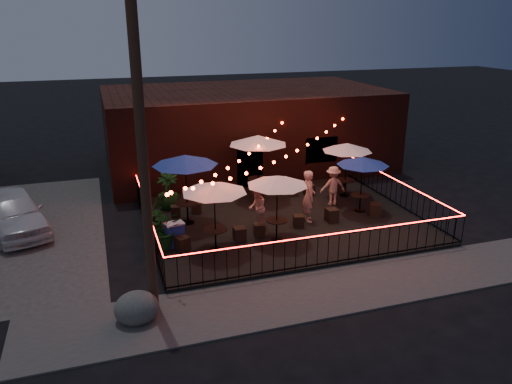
% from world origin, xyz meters
% --- Properties ---
extents(ground, '(110.00, 110.00, 0.00)m').
position_xyz_m(ground, '(0.00, 0.00, 0.00)').
color(ground, black).
rests_on(ground, ground).
extents(patio, '(10.00, 8.00, 0.15)m').
position_xyz_m(patio, '(0.00, 2.00, 0.07)').
color(patio, black).
rests_on(patio, ground).
extents(sidewalk, '(18.00, 2.50, 0.05)m').
position_xyz_m(sidewalk, '(0.00, -3.25, 0.03)').
color(sidewalk, '#3D3A38').
rests_on(sidewalk, ground).
extents(brick_building, '(14.00, 8.00, 4.00)m').
position_xyz_m(brick_building, '(1.00, 9.99, 2.00)').
color(brick_building, black).
rests_on(brick_building, ground).
extents(utility_pole, '(0.26, 0.26, 8.00)m').
position_xyz_m(utility_pole, '(-5.40, -2.60, 4.00)').
color(utility_pole, '#3A2417').
rests_on(utility_pole, ground).
extents(fence_front, '(10.00, 0.04, 1.04)m').
position_xyz_m(fence_front, '(0.00, -2.00, 0.66)').
color(fence_front, black).
rests_on(fence_front, patio).
extents(fence_left, '(0.04, 8.00, 1.04)m').
position_xyz_m(fence_left, '(-5.00, 2.00, 0.66)').
color(fence_left, black).
rests_on(fence_left, patio).
extents(fence_right, '(0.04, 8.00, 1.04)m').
position_xyz_m(fence_right, '(5.00, 2.00, 0.66)').
color(fence_right, black).
rests_on(fence_right, patio).
extents(festoon_lights, '(10.02, 8.72, 1.32)m').
position_xyz_m(festoon_lights, '(-1.01, 1.70, 2.52)').
color(festoon_lights, '#FF2E10').
rests_on(festoon_lights, ground).
extents(cafe_table_0, '(2.62, 2.62, 2.35)m').
position_xyz_m(cafe_table_0, '(-3.03, 0.15, 2.29)').
color(cafe_table_0, black).
rests_on(cafe_table_0, patio).
extents(cafe_table_1, '(2.68, 2.68, 2.62)m').
position_xyz_m(cafe_table_1, '(-3.48, 2.70, 2.55)').
color(cafe_table_1, black).
rests_on(cafe_table_1, patio).
extents(cafe_table_2, '(2.37, 2.37, 2.30)m').
position_xyz_m(cafe_table_2, '(-0.83, 0.30, 2.25)').
color(cafe_table_2, black).
rests_on(cafe_table_2, patio).
extents(cafe_table_3, '(2.56, 2.56, 2.70)m').
position_xyz_m(cafe_table_3, '(-0.09, 4.59, 2.62)').
color(cafe_table_3, black).
rests_on(cafe_table_3, patio).
extents(cafe_table_4, '(2.49, 2.49, 2.22)m').
position_xyz_m(cafe_table_4, '(3.23, 1.78, 2.18)').
color(cafe_table_4, black).
rests_on(cafe_table_4, patio).
extents(cafe_table_5, '(2.29, 2.29, 2.32)m').
position_xyz_m(cafe_table_5, '(3.51, 3.61, 2.27)').
color(cafe_table_5, black).
rests_on(cafe_table_5, patio).
extents(bistro_chair_0, '(0.53, 0.53, 0.48)m').
position_xyz_m(bistro_chair_0, '(-4.08, 0.43, 0.39)').
color(bistro_chair_0, black).
rests_on(bistro_chair_0, patio).
extents(bistro_chair_1, '(0.41, 0.41, 0.47)m').
position_xyz_m(bistro_chair_1, '(-2.08, 0.60, 0.39)').
color(bistro_chair_1, black).
rests_on(bistro_chair_1, patio).
extents(bistro_chair_2, '(0.39, 0.39, 0.42)m').
position_xyz_m(bistro_chair_2, '(-3.80, 3.50, 0.36)').
color(bistro_chair_2, black).
rests_on(bistro_chair_2, patio).
extents(bistro_chair_3, '(0.45, 0.45, 0.43)m').
position_xyz_m(bistro_chair_3, '(-2.96, 3.61, 0.36)').
color(bistro_chair_3, black).
rests_on(bistro_chair_3, patio).
extents(bistro_chair_4, '(0.43, 0.43, 0.43)m').
position_xyz_m(bistro_chair_4, '(-1.31, 0.78, 0.37)').
color(bistro_chair_4, black).
rests_on(bistro_chair_4, patio).
extents(bistro_chair_5, '(0.45, 0.45, 0.44)m').
position_xyz_m(bistro_chair_5, '(0.31, 1.09, 0.37)').
color(bistro_chair_5, black).
rests_on(bistro_chair_5, patio).
extents(bistro_chair_6, '(0.45, 0.45, 0.41)m').
position_xyz_m(bistro_chair_6, '(-0.36, 3.97, 0.36)').
color(bistro_chair_6, black).
rests_on(bistro_chair_6, patio).
extents(bistro_chair_7, '(0.41, 0.41, 0.46)m').
position_xyz_m(bistro_chair_7, '(1.41, 4.35, 0.38)').
color(bistro_chair_7, black).
rests_on(bistro_chair_7, patio).
extents(bistro_chair_8, '(0.43, 0.43, 0.50)m').
position_xyz_m(bistro_chair_8, '(1.70, 1.17, 0.40)').
color(bistro_chair_8, black).
rests_on(bistro_chair_8, patio).
extents(bistro_chair_9, '(0.56, 0.56, 0.51)m').
position_xyz_m(bistro_chair_9, '(3.54, 1.14, 0.41)').
color(bistro_chair_9, black).
rests_on(bistro_chair_9, patio).
extents(bistro_chair_10, '(0.44, 0.44, 0.46)m').
position_xyz_m(bistro_chair_10, '(2.12, 4.19, 0.38)').
color(bistro_chair_10, black).
rests_on(bistro_chair_10, patio).
extents(bistro_chair_11, '(0.50, 0.50, 0.48)m').
position_xyz_m(bistro_chair_11, '(3.58, 4.07, 0.39)').
color(bistro_chair_11, black).
rests_on(bistro_chair_11, patio).
extents(patron_a, '(0.64, 0.81, 1.97)m').
position_xyz_m(patron_a, '(0.88, 1.51, 1.13)').
color(patron_a, '#D6AB8F').
rests_on(patron_a, patio).
extents(patron_b, '(0.80, 0.91, 1.57)m').
position_xyz_m(patron_b, '(-1.17, 1.43, 0.93)').
color(patron_b, tan).
rests_on(patron_b, patio).
extents(patron_c, '(1.11, 0.72, 1.62)m').
position_xyz_m(patron_c, '(2.52, 2.80, 0.96)').
color(patron_c, tan).
rests_on(patron_c, patio).
extents(potted_shrub_a, '(1.43, 1.31, 1.36)m').
position_xyz_m(potted_shrub_a, '(-4.60, 0.81, 0.83)').
color(potted_shrub_a, '#14350B').
rests_on(potted_shrub_a, patio).
extents(potted_shrub_b, '(0.79, 0.68, 1.27)m').
position_xyz_m(potted_shrub_b, '(-4.60, 2.66, 0.79)').
color(potted_shrub_b, '#1E4010').
rests_on(potted_shrub_b, patio).
extents(potted_shrub_c, '(1.02, 1.02, 1.47)m').
position_xyz_m(potted_shrub_c, '(-3.94, 4.42, 0.89)').
color(potted_shrub_c, '#0D3E0D').
rests_on(potted_shrub_c, patio).
extents(cooler, '(0.71, 0.58, 0.83)m').
position_xyz_m(cooler, '(-4.26, 0.86, 0.57)').
color(cooler, '#1F38A3').
rests_on(cooler, patio).
extents(boulder, '(1.28, 1.20, 0.79)m').
position_xyz_m(boulder, '(-5.88, -3.06, 0.39)').
color(boulder, '#464641').
rests_on(boulder, ground).
extents(car_white, '(3.01, 4.74, 1.50)m').
position_xyz_m(car_white, '(-9.52, 4.20, 0.75)').
color(car_white, silver).
rests_on(car_white, ground).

